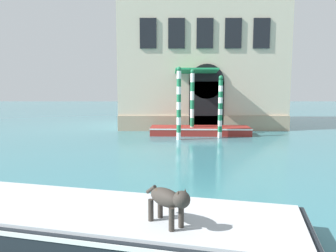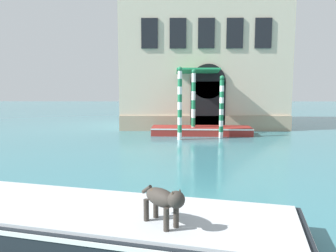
{
  "view_description": "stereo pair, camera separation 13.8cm",
  "coord_description": "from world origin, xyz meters",
  "px_view_note": "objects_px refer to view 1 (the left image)",
  "views": [
    {
      "loc": [
        -1.65,
        1.38,
        2.84
      ],
      "look_at": [
        -1.66,
        14.57,
        1.2
      ],
      "focal_mm": 35.0,
      "sensor_mm": 36.0,
      "label": 1
    },
    {
      "loc": [
        -1.51,
        1.38,
        2.84
      ],
      "look_at": [
        -1.66,
        14.57,
        1.2
      ],
      "focal_mm": 35.0,
      "sensor_mm": 36.0,
      "label": 2
    }
  ],
  "objects_px": {
    "boat_foreground": "(90,220)",
    "boat_moored_near_palazzo": "(200,130)",
    "mooring_pole_0": "(192,102)",
    "dog_on_deck": "(169,199)",
    "mooring_pole_2": "(179,103)",
    "mooring_pole_1": "(221,107)"
  },
  "relations": [
    {
      "from": "boat_foreground",
      "to": "mooring_pole_0",
      "type": "height_order",
      "value": "mooring_pole_0"
    },
    {
      "from": "dog_on_deck",
      "to": "boat_moored_near_palazzo",
      "type": "distance_m",
      "value": 13.78
    },
    {
      "from": "boat_foreground",
      "to": "mooring_pole_2",
      "type": "xyz_separation_m",
      "value": [
        2.06,
        10.98,
        1.63
      ]
    },
    {
      "from": "dog_on_deck",
      "to": "mooring_pole_1",
      "type": "distance_m",
      "value": 12.88
    },
    {
      "from": "boat_moored_near_palazzo",
      "to": "mooring_pole_2",
      "type": "relative_size",
      "value": 1.53
    },
    {
      "from": "boat_foreground",
      "to": "mooring_pole_1",
      "type": "xyz_separation_m",
      "value": [
        4.34,
        11.73,
        1.42
      ]
    },
    {
      "from": "mooring_pole_1",
      "to": "mooring_pole_0",
      "type": "bearing_deg",
      "value": 149.45
    },
    {
      "from": "boat_foreground",
      "to": "mooring_pole_2",
      "type": "distance_m",
      "value": 11.29
    },
    {
      "from": "dog_on_deck",
      "to": "boat_moored_near_palazzo",
      "type": "height_order",
      "value": "dog_on_deck"
    },
    {
      "from": "dog_on_deck",
      "to": "mooring_pole_1",
      "type": "relative_size",
      "value": 0.25
    },
    {
      "from": "boat_moored_near_palazzo",
      "to": "dog_on_deck",
      "type": "bearing_deg",
      "value": -95.53
    },
    {
      "from": "dog_on_deck",
      "to": "boat_moored_near_palazzo",
      "type": "bearing_deg",
      "value": 131.09
    },
    {
      "from": "boat_moored_near_palazzo",
      "to": "boat_foreground",
      "type": "bearing_deg",
      "value": -102.49
    },
    {
      "from": "mooring_pole_1",
      "to": "boat_foreground",
      "type": "bearing_deg",
      "value": -110.31
    },
    {
      "from": "dog_on_deck",
      "to": "boat_moored_near_palazzo",
      "type": "relative_size",
      "value": 0.14
    },
    {
      "from": "boat_foreground",
      "to": "dog_on_deck",
      "type": "distance_m",
      "value": 1.85
    },
    {
      "from": "mooring_pole_0",
      "to": "dog_on_deck",
      "type": "bearing_deg",
      "value": -95.81
    },
    {
      "from": "dog_on_deck",
      "to": "boat_moored_near_palazzo",
      "type": "xyz_separation_m",
      "value": [
        1.85,
        13.64,
        -0.74
      ]
    },
    {
      "from": "boat_foreground",
      "to": "boat_moored_near_palazzo",
      "type": "distance_m",
      "value": 13.26
    },
    {
      "from": "dog_on_deck",
      "to": "mooring_pole_1",
      "type": "height_order",
      "value": "mooring_pole_1"
    },
    {
      "from": "boat_foreground",
      "to": "dog_on_deck",
      "type": "height_order",
      "value": "dog_on_deck"
    },
    {
      "from": "boat_moored_near_palazzo",
      "to": "mooring_pole_1",
      "type": "xyz_separation_m",
      "value": [
        0.98,
        -1.1,
        1.46
      ]
    }
  ]
}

